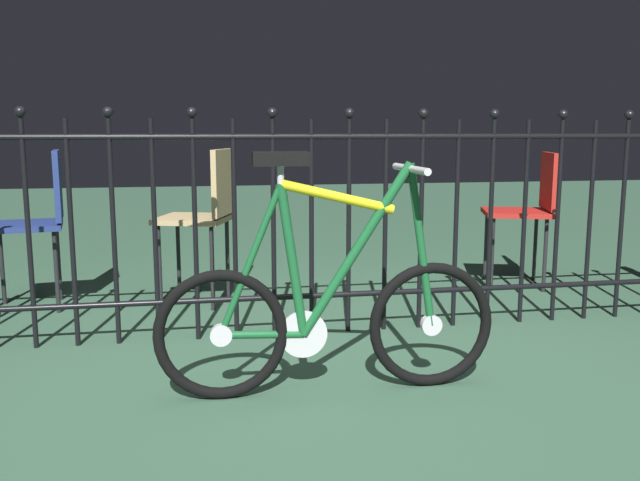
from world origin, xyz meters
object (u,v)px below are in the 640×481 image
(chair_red, at_px, (529,204))
(chair_navy, at_px, (40,213))
(bicycle, at_px, (328,311))
(chair_tan, at_px, (206,209))

(chair_red, height_order, chair_navy, chair_navy)
(bicycle, xyz_separation_m, chair_red, (1.59, 1.52, 0.21))
(bicycle, bearing_deg, chair_navy, 131.32)
(bicycle, distance_m, chair_navy, 2.03)
(chair_tan, bearing_deg, chair_red, 2.26)
(chair_navy, bearing_deg, chair_red, 0.17)
(chair_tan, relative_size, chair_navy, 1.00)
(chair_red, bearing_deg, chair_navy, -179.83)
(bicycle, relative_size, chair_navy, 1.47)
(chair_tan, distance_m, chair_navy, 0.91)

